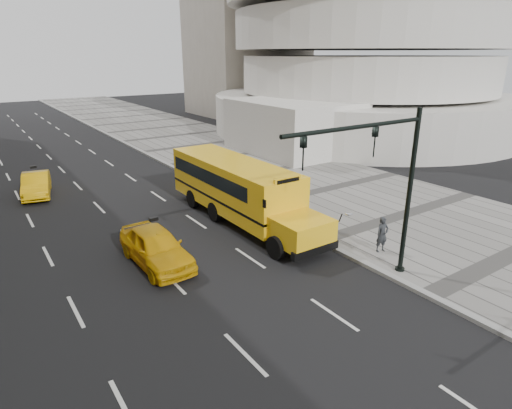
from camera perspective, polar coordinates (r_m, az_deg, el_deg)
ground at (r=21.24m, az=-14.06°, el=-3.64°), size 140.00×140.00×0.00m
sidewalk_museum at (r=27.36m, az=10.01°, el=2.06°), size 12.00×140.00×0.15m
curb_museum at (r=23.73m, az=-0.48°, el=-0.35°), size 0.30×140.00×0.15m
guggenheim at (r=51.81m, az=10.60°, el=25.24°), size 33.20×42.20×35.00m
school_bus at (r=21.82m, az=-2.64°, el=2.50°), size 2.96×11.56×3.19m
taxi_near at (r=17.80m, az=-13.20°, el=-5.52°), size 1.91×4.52×1.53m
taxi_far at (r=28.94m, az=-27.25°, el=2.38°), size 2.22×4.36×1.37m
pedestrian at (r=18.85m, az=16.47°, el=-3.84°), size 0.63×0.48×1.55m
traffic_signal at (r=15.32m, az=16.94°, el=3.34°), size 6.18×0.36×6.40m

